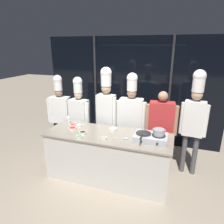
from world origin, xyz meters
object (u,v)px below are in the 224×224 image
(prep_bowl_chicken, at_px, (113,129))
(portable_stove, at_px, (151,137))
(stock_pot, at_px, (159,132))
(prep_bowl_bell_pepper, at_px, (72,128))
(squeeze_bottle_clear, at_px, (69,120))
(prep_bowl_scallions, at_px, (79,137))
(frying_pan, at_px, (143,132))
(prep_bowl_shrimp, at_px, (79,125))
(prep_bowl_chili_flakes, at_px, (73,125))
(serving_spoon_slotted, at_px, (124,138))
(chef_sous, at_px, (79,112))
(prep_bowl_soy_glaze, at_px, (83,133))
(chef_line, at_px, (106,106))
(chef_head, at_px, (60,110))
(person_guest, at_px, (161,124))
(chef_pastry, at_px, (131,114))
(prep_bowl_mushrooms, at_px, (104,138))
(chef_apprentice, at_px, (194,114))

(prep_bowl_chicken, bearing_deg, portable_stove, -14.15)
(stock_pot, distance_m, prep_bowl_bell_pepper, 1.63)
(squeeze_bottle_clear, relative_size, prep_bowl_scallions, 1.47)
(frying_pan, height_order, prep_bowl_shrimp, frying_pan)
(prep_bowl_chicken, xyz_separation_m, prep_bowl_chili_flakes, (-0.83, -0.06, -0.00))
(serving_spoon_slotted, xyz_separation_m, chef_sous, (-1.23, 0.71, 0.12))
(serving_spoon_slotted, bearing_deg, prep_bowl_shrimp, 166.10)
(portable_stove, xyz_separation_m, prep_bowl_soy_glaze, (-1.21, -0.14, -0.03))
(chef_line, bearing_deg, serving_spoon_slotted, 137.04)
(chef_line, bearing_deg, frying_pan, 152.69)
(stock_pot, bearing_deg, portable_stove, -179.91)
(chef_head, bearing_deg, person_guest, 171.24)
(squeeze_bottle_clear, bearing_deg, stock_pot, -7.88)
(stock_pot, relative_size, prep_bowl_soy_glaze, 1.76)
(frying_pan, relative_size, stock_pot, 2.10)
(prep_bowl_chili_flakes, height_order, serving_spoon_slotted, prep_bowl_chili_flakes)
(squeeze_bottle_clear, relative_size, person_guest, 0.11)
(prep_bowl_chicken, height_order, prep_bowl_chili_flakes, prep_bowl_chicken)
(chef_head, height_order, chef_pastry, chef_pastry)
(serving_spoon_slotted, bearing_deg, chef_head, 155.95)
(prep_bowl_mushrooms, bearing_deg, prep_bowl_soy_glaze, 170.30)
(prep_bowl_shrimp, bearing_deg, serving_spoon_slotted, -13.90)
(portable_stove, relative_size, prep_bowl_shrimp, 5.66)
(chef_apprentice, bearing_deg, person_guest, 8.25)
(stock_pot, distance_m, serving_spoon_slotted, 0.61)
(prep_bowl_mushrooms, height_order, chef_apprentice, chef_apprentice)
(prep_bowl_soy_glaze, bearing_deg, portable_stove, 6.43)
(frying_pan, height_order, prep_bowl_mushrooms, frying_pan)
(prep_bowl_bell_pepper, xyz_separation_m, chef_sous, (-0.18, 0.64, 0.10))
(prep_bowl_bell_pepper, height_order, chef_sous, chef_sous)
(prep_bowl_bell_pepper, bearing_deg, prep_bowl_chili_flakes, 116.21)
(stock_pot, height_order, prep_bowl_shrimp, stock_pot)
(person_guest, bearing_deg, chef_sous, -3.87)
(chef_pastry, xyz_separation_m, person_guest, (0.62, -0.06, -0.12))
(chef_line, bearing_deg, chef_pastry, -162.09)
(chef_line, height_order, person_guest, chef_line)
(chef_head, bearing_deg, prep_bowl_bell_pepper, 127.60)
(prep_bowl_chili_flakes, bearing_deg, prep_bowl_shrimp, 19.22)
(serving_spoon_slotted, xyz_separation_m, chef_head, (-1.77, 0.79, 0.10))
(prep_bowl_mushrooms, distance_m, chef_pastry, 0.98)
(prep_bowl_scallions, height_order, person_guest, person_guest)
(stock_pot, distance_m, prep_bowl_chicken, 0.90)
(prep_bowl_scallions, xyz_separation_m, chef_pastry, (0.68, 1.02, 0.16))
(portable_stove, relative_size, chef_sous, 0.30)
(person_guest, bearing_deg, portable_stove, 76.24)
(prep_bowl_shrimp, relative_size, prep_bowl_soy_glaze, 0.80)
(prep_bowl_chicken, xyz_separation_m, chef_head, (-1.48, 0.53, 0.07))
(prep_bowl_soy_glaze, relative_size, chef_apprentice, 0.06)
(prep_bowl_scallions, xyz_separation_m, chef_sous, (-0.48, 0.93, 0.11))
(stock_pot, bearing_deg, serving_spoon_slotted, -172.39)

